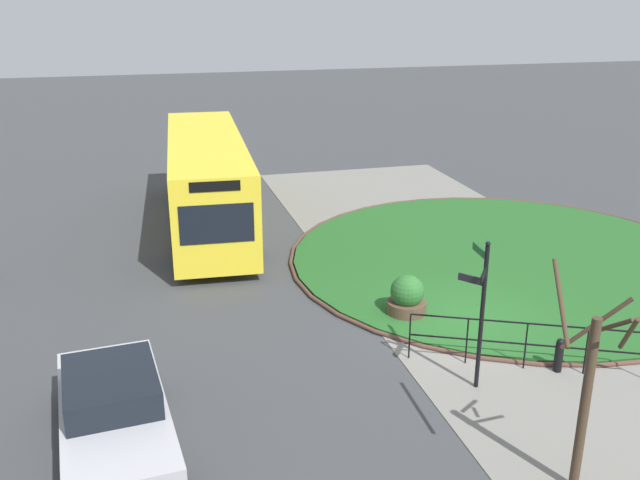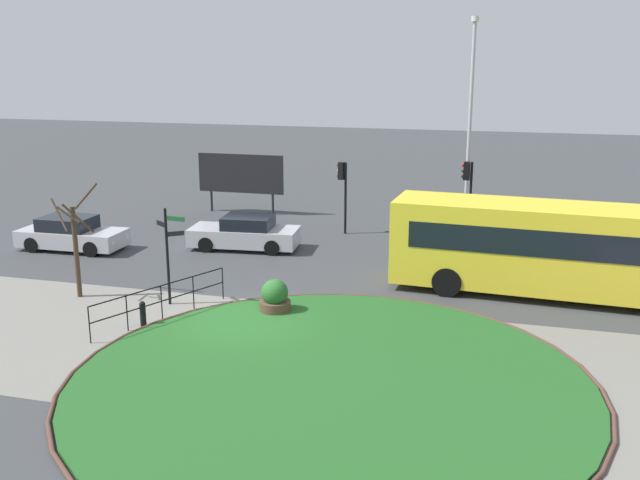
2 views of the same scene
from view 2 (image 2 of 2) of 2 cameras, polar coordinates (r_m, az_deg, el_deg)
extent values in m
plane|color=#3D3F42|center=(22.02, -6.51, -6.57)|extent=(120.00, 120.00, 0.00)
cube|color=gray|center=(20.34, -8.54, -8.44)|extent=(32.00, 8.08, 0.02)
cylinder|color=#235B23|center=(18.06, 0.84, -11.20)|extent=(12.96, 12.96, 0.10)
torus|color=brown|center=(18.06, 0.84, -11.19)|extent=(13.27, 13.27, 0.11)
cylinder|color=black|center=(23.47, -12.05, -1.45)|extent=(0.09, 0.09, 3.12)
sphere|color=black|center=(23.09, -12.26, 2.40)|extent=(0.10, 0.10, 0.10)
cube|color=#195128|center=(22.96, -11.45, 1.67)|extent=(0.64, 0.09, 0.15)
cube|color=black|center=(23.49, -12.55, 1.26)|extent=(0.48, 0.36, 0.15)
cube|color=black|center=(23.32, -11.41, 0.51)|extent=(0.44, 0.35, 0.15)
cylinder|color=black|center=(22.12, -13.93, -5.88)|extent=(0.18, 0.18, 0.68)
sphere|color=black|center=(22.00, -13.99, -4.97)|extent=(0.17, 0.17, 0.17)
cube|color=black|center=(22.28, -12.59, -3.59)|extent=(2.17, 4.50, 0.03)
cube|color=black|center=(22.43, -12.52, -4.79)|extent=(2.17, 4.50, 0.03)
cylinder|color=black|center=(23.92, -7.76, -3.48)|extent=(0.04, 0.04, 1.10)
cylinder|color=black|center=(23.17, -10.06, -4.18)|extent=(0.04, 0.04, 1.10)
cylinder|color=black|center=(22.45, -12.51, -4.92)|extent=(0.04, 0.04, 1.10)
cylinder|color=black|center=(21.78, -15.13, -5.69)|extent=(0.04, 0.04, 1.10)
cylinder|color=black|center=(21.17, -17.91, -6.50)|extent=(0.04, 0.04, 1.10)
cube|color=yellow|center=(24.99, 18.69, -0.63)|extent=(11.25, 3.16, 2.83)
cube|color=black|center=(23.68, 18.74, -0.45)|extent=(9.77, 0.63, 0.88)
cube|color=black|center=(26.11, 18.79, 0.89)|extent=(9.77, 0.63, 0.88)
cube|color=black|center=(25.51, 6.15, 0.70)|extent=(0.15, 2.02, 1.10)
cube|color=black|center=(25.28, 6.21, 3.02)|extent=(0.10, 1.36, 0.28)
cylinder|color=black|center=(24.45, 10.09, -3.30)|extent=(1.02, 0.36, 1.00)
cylinder|color=black|center=(26.60, 10.84, -1.88)|extent=(1.02, 0.36, 1.00)
cube|color=#B7B7BC|center=(31.58, -19.12, 0.20)|extent=(4.42, 1.89, 0.68)
cube|color=black|center=(31.54, -19.48, 1.29)|extent=(2.13, 1.63, 0.54)
cube|color=#EAEACC|center=(30.89, -15.15, 0.26)|extent=(0.02, 0.20, 0.12)
cube|color=#EAEACC|center=(29.98, -16.16, -0.24)|extent=(0.02, 0.20, 0.12)
cylinder|color=black|center=(31.60, -16.22, 0.07)|extent=(0.64, 0.23, 0.64)
cylinder|color=black|center=(30.23, -17.78, -0.69)|extent=(0.64, 0.23, 0.64)
cylinder|color=black|center=(33.04, -20.30, 0.35)|extent=(0.64, 0.23, 0.64)
cylinder|color=black|center=(31.73, -21.96, -0.36)|extent=(0.64, 0.23, 0.64)
cube|color=#B7B7BC|center=(30.13, -6.05, 0.30)|extent=(4.66, 2.21, 0.71)
cube|color=black|center=(29.94, -5.75, 1.43)|extent=(2.14, 1.77, 0.52)
cube|color=#EAEACC|center=(30.32, -10.46, 0.30)|extent=(0.04, 0.20, 0.12)
cube|color=#EAEACC|center=(31.31, -9.78, 0.78)|extent=(0.04, 0.20, 0.12)
cylinder|color=black|center=(29.83, -9.06, -0.37)|extent=(0.66, 0.28, 0.64)
cylinder|color=black|center=(31.35, -8.09, 0.40)|extent=(0.66, 0.28, 0.64)
cylinder|color=black|center=(29.06, -3.83, -0.61)|extent=(0.66, 0.28, 0.64)
cylinder|color=black|center=(30.62, -3.10, 0.18)|extent=(0.66, 0.28, 0.64)
cylinder|color=black|center=(32.30, 2.04, 3.33)|extent=(0.11, 0.11, 3.26)
cube|color=black|center=(32.18, 1.74, 5.53)|extent=(0.32, 0.32, 0.78)
sphere|color=black|center=(32.21, 1.50, 5.98)|extent=(0.16, 0.16, 0.16)
sphere|color=#F2A519|center=(32.25, 1.50, 5.55)|extent=(0.16, 0.16, 0.16)
sphere|color=black|center=(32.29, 1.50, 5.12)|extent=(0.16, 0.16, 0.16)
cylinder|color=black|center=(31.31, 11.87, 2.92)|extent=(0.11, 0.11, 3.52)
cube|color=black|center=(31.10, 11.62, 5.42)|extent=(0.27, 0.27, 0.78)
sphere|color=red|center=(31.07, 11.37, 5.88)|extent=(0.16, 0.16, 0.16)
sphere|color=black|center=(31.11, 11.34, 5.43)|extent=(0.16, 0.16, 0.16)
sphere|color=black|center=(31.15, 11.32, 4.99)|extent=(0.16, 0.16, 0.16)
cylinder|color=#B7B7BC|center=(31.93, 11.81, 8.34)|extent=(0.16, 0.16, 9.24)
cylinder|color=silver|center=(31.80, 12.27, 16.85)|extent=(0.32, 0.32, 0.22)
cylinder|color=black|center=(37.58, -8.66, 3.83)|extent=(0.12, 0.12, 2.06)
cylinder|color=black|center=(36.39, -3.79, 3.61)|extent=(0.12, 0.12, 2.06)
cube|color=green|center=(36.77, -6.31, 5.30)|extent=(4.47, 0.14, 1.88)
cube|color=black|center=(36.71, -6.35, 5.28)|extent=(4.57, 0.05, 1.98)
cylinder|color=brown|center=(22.66, -3.61, -5.34)|extent=(1.00, 1.00, 0.40)
sphere|color=#286028|center=(22.50, -3.63, -4.21)|extent=(0.85, 0.85, 0.85)
cylinder|color=#423323|center=(25.02, -18.86, -0.95)|extent=(0.16, 0.16, 3.11)
cylinder|color=#423323|center=(24.30, -18.73, 1.65)|extent=(0.66, 0.83, 1.09)
cylinder|color=#423323|center=(24.41, -19.45, 1.90)|extent=(0.74, 0.19, 0.57)
cylinder|color=#423323|center=(24.97, -18.17, 3.33)|extent=(1.15, 0.44, 0.99)
cylinder|color=#423323|center=(24.52, -20.08, 1.91)|extent=(0.89, 0.56, 0.98)
camera|label=1|loc=(34.32, -25.20, 12.92)|focal=39.24mm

